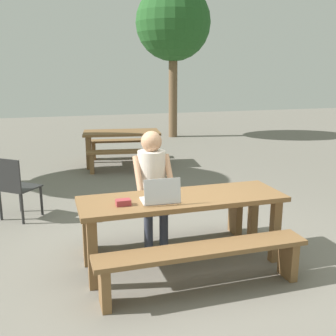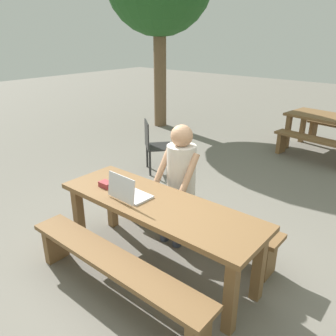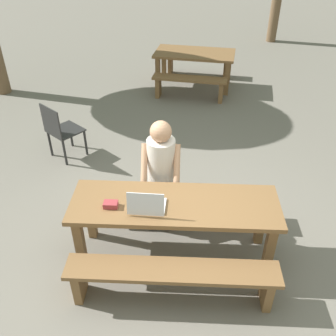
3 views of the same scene
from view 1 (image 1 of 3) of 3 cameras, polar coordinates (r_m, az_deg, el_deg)
ground_plane at (r=4.41m, az=1.99°, el=-13.29°), size 30.00×30.00×0.00m
picnic_table_front at (r=4.17m, az=2.06°, el=-5.56°), size 2.11×0.68×0.74m
bench_near at (r=3.77m, az=4.99°, el=-12.53°), size 2.01×0.30×0.44m
bench_far at (r=4.79m, az=-0.26°, el=-6.65°), size 2.01×0.30×0.44m
laptop at (r=3.92m, az=-1.06°, el=-4.06°), size 0.37×0.29×0.26m
small_pouch at (r=3.89m, az=-6.35°, el=-4.86°), size 0.14×0.09×0.06m
person_seated at (r=4.58m, az=-2.23°, el=-1.67°), size 0.43×0.42×1.34m
plastic_chair at (r=5.83m, az=-20.81°, el=-2.45°), size 0.62×0.62×0.88m
picnic_table_mid at (r=8.72m, az=-6.58°, el=4.41°), size 1.71×1.05×0.73m
bench_mid_south at (r=8.13m, az=-6.34°, el=1.66°), size 1.48×0.51×0.44m
bench_mid_north at (r=9.41m, az=-6.68°, el=3.28°), size 1.48×0.51×0.44m
tree_left at (r=12.49m, az=0.74°, el=19.75°), size 2.20×2.20×4.47m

